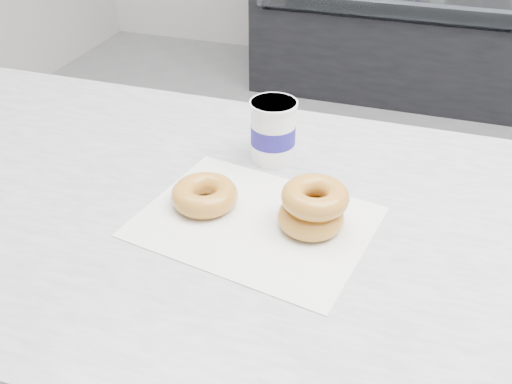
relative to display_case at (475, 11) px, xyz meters
The scene contains 6 objects.
ground 2.18m from the display_case, 90.00° to the right, with size 5.00×5.00×0.00m, color gray.
display_case is the anchor object (origin of this frame).
wax_paper 2.79m from the display_case, 97.83° to the right, with size 0.34×0.26×0.00m, color silver.
donut_single 2.79m from the display_case, 99.71° to the right, with size 0.11×0.11×0.04m, color gold.
donut_stack 2.78m from the display_case, 96.13° to the right, with size 0.13×0.13×0.07m.
coffee_cup 2.62m from the display_case, 99.04° to the right, with size 0.09×0.09×0.11m.
Camera 1 is at (-0.16, -1.27, 1.42)m, focal length 40.00 mm.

